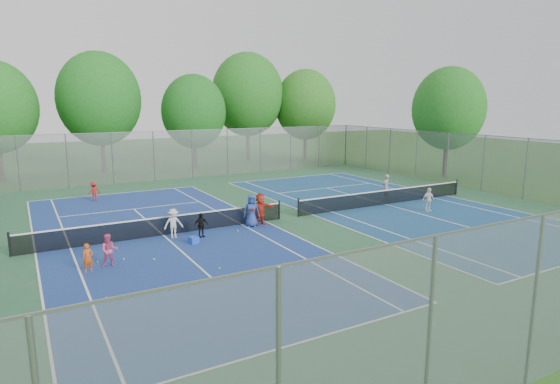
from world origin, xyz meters
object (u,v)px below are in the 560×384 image
at_px(ball_crate, 194,240).
at_px(ball_hopper, 173,223).
at_px(net_left, 163,226).
at_px(net_right, 386,197).
at_px(instructor, 386,187).

bearing_deg(ball_crate, ball_hopper, 91.51).
xyz_separation_m(net_left, net_right, (14.00, 0.00, 0.00)).
relative_size(net_left, ball_crate, 33.26).
bearing_deg(ball_hopper, instructor, 1.58).
height_order(ball_crate, ball_hopper, ball_hopper).
bearing_deg(instructor, net_left, -13.75).
relative_size(ball_crate, ball_hopper, 0.71).
xyz_separation_m(net_left, ball_hopper, (0.76, 1.00, -0.18)).
bearing_deg(ball_hopper, net_right, -4.33).
height_order(net_left, ball_hopper, net_left).
bearing_deg(ball_hopper, net_left, -127.14).
bearing_deg(ball_crate, net_left, 113.07).
relative_size(ball_hopper, instructor, 0.33).
xyz_separation_m(ball_hopper, instructor, (14.49, 0.40, 0.54)).
height_order(ball_crate, instructor, instructor).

